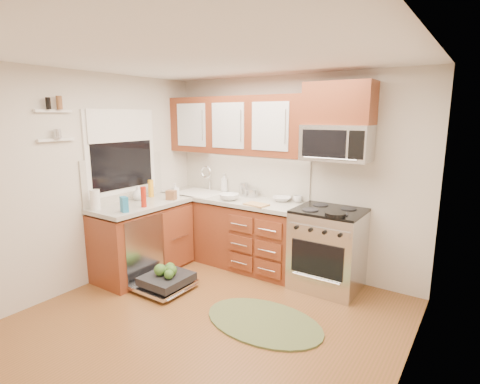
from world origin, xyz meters
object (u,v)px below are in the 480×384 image
Objects in this scene: sink at (200,201)px; cutting_board at (256,205)px; bowl_a at (282,199)px; rug at (263,322)px; skillet at (335,214)px; stock_pot at (251,193)px; paper_towel_roll at (95,200)px; bowl_b at (229,197)px; cup at (298,199)px; range at (328,249)px; dishwasher at (164,282)px; microwave at (337,143)px; upper_cabinets at (236,125)px.

sink is 1.10m from cutting_board.
rug is at bearing -68.87° from bowl_a.
sink is at bearing 173.44° from skillet.
paper_towel_roll is at bearing -124.43° from stock_pot.
cup is (0.80, 0.37, 0.01)m from bowl_b.
rug is 1.73m from bowl_b.
paper_towel_roll reaches higher than range.
stock_pot reaches higher than range.
sink is at bearing 109.20° from dishwasher.
microwave is 1.09× the size of dishwasher.
bowl_b is at bearing -168.15° from microwave.
upper_cabinets is at bearing -177.96° from bowl_a.
cup reaches higher than rug.
bowl_a reaches higher than rug.
cutting_board is at bearing 53.29° from dishwasher.
stock_pot is 0.35m from bowl_b.
dishwasher is at bearing -152.59° from skillet.
skillet is at bearing -26.02° from bowl_a.
stock_pot is 0.64× the size of cutting_board.
microwave reaches higher than stock_pot.
upper_cabinets reaches higher than paper_towel_roll.
paper_towel_roll is at bearing -134.21° from bowl_a.
paper_towel_roll is at bearing -138.99° from cutting_board.
skillet is (0.16, -0.25, 0.50)m from range.
bowl_b reaches higher than skillet.
upper_cabinets is at bearing 108.60° from bowl_b.
stock_pot is (-1.17, 0.17, 0.50)m from range.
bowl_b is 0.88m from cup.
upper_cabinets reaches higher than sink.
bowl_b is at bearing 139.06° from rug.
dishwasher is 2.77× the size of bowl_b.
bowl_b is (0.24, 0.98, 0.86)m from dishwasher.
range is 1.29m from stock_pot.
stock_pot is (-1.17, 0.05, -0.72)m from microwave.
microwave reaches higher than cup.
stock_pot is at bearing 67.40° from bowl_b.
stock_pot is at bearing 180.00° from bowl_a.
upper_cabinets is 1.67× the size of rug.
cup reaches higher than range.
bowl_a reaches higher than cutting_board.
upper_cabinets reaches higher than dishwasher.
microwave reaches higher than skillet.
cutting_board is (-0.85, -0.33, -0.76)m from microwave.
microwave is (0.00, 0.12, 1.23)m from range.
rug is (1.72, -1.09, -0.79)m from sink.
range is at bearing 32.45° from paper_towel_roll.
range is 4.32× the size of skillet.
range reaches higher than sink.
sink is 2.11m from skillet.
cutting_board is (0.69, 0.92, 0.84)m from dishwasher.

